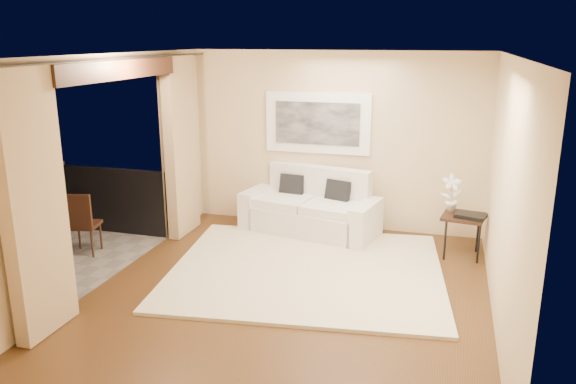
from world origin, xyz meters
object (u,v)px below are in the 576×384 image
(ice_bucket, at_px, (22,202))
(balcony_chair_near, at_px, (4,227))
(side_table, at_px, (463,219))
(balcony_chair_far, at_px, (81,220))
(orchid, at_px, (452,193))
(bistro_table, at_px, (32,217))
(sofa, at_px, (312,210))

(ice_bucket, bearing_deg, balcony_chair_near, -79.61)
(side_table, bearing_deg, ice_bucket, -162.01)
(balcony_chair_far, distance_m, balcony_chair_near, 0.96)
(balcony_chair_far, xyz_separation_m, ice_bucket, (-0.57, -0.38, 0.32))
(orchid, bearing_deg, balcony_chair_far, -162.13)
(balcony_chair_far, bearing_deg, bistro_table, 34.02)
(balcony_chair_near, bearing_deg, bistro_table, 66.00)
(sofa, relative_size, ice_bucket, 10.82)
(ice_bucket, bearing_deg, orchid, 19.73)
(side_table, height_order, ice_bucket, ice_bucket)
(sofa, height_order, bistro_table, sofa)
(orchid, xyz_separation_m, balcony_chair_far, (-4.77, -1.54, -0.33))
(orchid, relative_size, bistro_table, 0.72)
(balcony_chair_far, relative_size, ice_bucket, 4.43)
(orchid, xyz_separation_m, ice_bucket, (-5.35, -1.92, -0.01))
(bistro_table, relative_size, ice_bucket, 3.63)
(side_table, distance_m, balcony_chair_far, 5.15)
(sofa, relative_size, balcony_chair_near, 2.01)
(side_table, bearing_deg, balcony_chair_near, -157.71)
(sofa, xyz_separation_m, bistro_table, (-3.17, -2.22, 0.30))
(sofa, bearing_deg, balcony_chair_far, -135.06)
(sofa, distance_m, orchid, 2.08)
(orchid, bearing_deg, sofa, 172.84)
(side_table, distance_m, ice_bucket, 5.81)
(sofa, height_order, balcony_chair_far, sofa)
(ice_bucket, bearing_deg, bistro_table, -17.00)
(balcony_chair_near, bearing_deg, balcony_chair_far, 48.13)
(balcony_chair_far, bearing_deg, side_table, -176.95)
(balcony_chair_far, height_order, balcony_chair_near, balcony_chair_near)
(balcony_chair_far, distance_m, ice_bucket, 0.76)
(orchid, relative_size, balcony_chair_near, 0.49)
(side_table, relative_size, bistro_table, 0.84)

